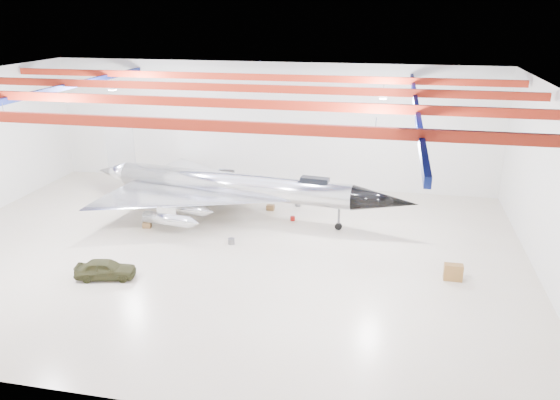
# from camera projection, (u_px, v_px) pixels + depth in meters

# --- Properties ---
(floor) EXTENTS (40.00, 40.00, 0.00)m
(floor) POSITION_uv_depth(u_px,v_px,m) (220.00, 250.00, 36.54)
(floor) COLOR beige
(floor) RESTS_ON ground
(wall_back) EXTENTS (40.00, 0.00, 40.00)m
(wall_back) POSITION_uv_depth(u_px,v_px,m) (269.00, 125.00, 48.56)
(wall_back) COLOR silver
(wall_back) RESTS_ON floor
(wall_right) EXTENTS (0.00, 30.00, 30.00)m
(wall_right) POSITION_uv_depth(u_px,v_px,m) (555.00, 192.00, 30.83)
(wall_right) COLOR silver
(wall_right) RESTS_ON floor
(ceiling) EXTENTS (40.00, 40.00, 0.00)m
(ceiling) POSITION_uv_depth(u_px,v_px,m) (213.00, 84.00, 32.89)
(ceiling) COLOR #0A0F38
(ceiling) RESTS_ON wall_back
(ceiling_structure) EXTENTS (39.50, 29.50, 1.08)m
(ceiling_structure) POSITION_uv_depth(u_px,v_px,m) (214.00, 95.00, 33.11)
(ceiling_structure) COLOR maroon
(ceiling_structure) RESTS_ON ceiling
(jet_aircraft) EXTENTS (26.10, 16.63, 7.12)m
(jet_aircraft) POSITION_uv_depth(u_px,v_px,m) (232.00, 188.00, 41.76)
(jet_aircraft) COLOR silver
(jet_aircraft) RESTS_ON floor
(jeep) EXTENTS (3.79, 2.20, 1.21)m
(jeep) POSITION_uv_depth(u_px,v_px,m) (105.00, 269.00, 32.59)
(jeep) COLOR #34351A
(jeep) RESTS_ON floor
(desk) EXTENTS (1.10, 0.55, 1.01)m
(desk) POSITION_uv_depth(u_px,v_px,m) (453.00, 272.00, 32.41)
(desk) COLOR brown
(desk) RESTS_ON floor
(crate_ply) EXTENTS (0.65, 0.55, 0.41)m
(crate_ply) POSITION_uv_depth(u_px,v_px,m) (147.00, 225.00, 40.28)
(crate_ply) COLOR olive
(crate_ply) RESTS_ON floor
(engine_drum) EXTENTS (0.60, 0.60, 0.41)m
(engine_drum) POSITION_uv_depth(u_px,v_px,m) (231.00, 241.00, 37.46)
(engine_drum) COLOR #59595B
(engine_drum) RESTS_ON floor
(parts_bin) EXTENTS (0.62, 0.51, 0.42)m
(parts_bin) POSITION_uv_depth(u_px,v_px,m) (270.00, 208.00, 43.79)
(parts_bin) COLOR olive
(parts_bin) RESTS_ON floor
(crate_small) EXTENTS (0.41, 0.35, 0.26)m
(crate_small) POSITION_uv_depth(u_px,v_px,m) (187.00, 202.00, 45.30)
(crate_small) COLOR #59595B
(crate_small) RESTS_ON floor
(tool_chest) EXTENTS (0.49, 0.49, 0.33)m
(tool_chest) POSITION_uv_depth(u_px,v_px,m) (293.00, 218.00, 41.65)
(tool_chest) COLOR maroon
(tool_chest) RESTS_ON floor
(spares_box) EXTENTS (0.51, 0.51, 0.41)m
(spares_box) POSITION_uv_depth(u_px,v_px,m) (298.00, 204.00, 44.66)
(spares_box) COLOR #59595B
(spares_box) RESTS_ON floor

